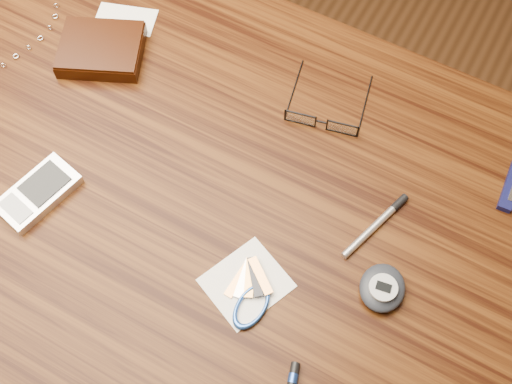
% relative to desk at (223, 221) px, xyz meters
% --- Properties ---
extents(ground, '(3.80, 3.80, 0.00)m').
position_rel_desk_xyz_m(ground, '(0.00, 0.00, -0.65)').
color(ground, '#472814').
rests_on(ground, ground).
extents(desk, '(1.00, 0.70, 0.75)m').
position_rel_desk_xyz_m(desk, '(0.00, 0.00, 0.00)').
color(desk, '#371B08').
rests_on(desk, ground).
extents(wallet_and_card, '(0.15, 0.19, 0.03)m').
position_rel_desk_xyz_m(wallet_and_card, '(-0.27, 0.12, 0.12)').
color(wallet_and_card, black).
rests_on(wallet_and_card, desk).
extents(eyeglasses, '(0.13, 0.13, 0.02)m').
position_rel_desk_xyz_m(eyeglasses, '(0.07, 0.16, 0.11)').
color(eyeglasses, black).
rests_on(eyeglasses, desk).
extents(pda_phone, '(0.08, 0.12, 0.02)m').
position_rel_desk_xyz_m(pda_phone, '(-0.21, -0.12, 0.11)').
color(pda_phone, silver).
rests_on(pda_phone, desk).
extents(pedometer, '(0.07, 0.07, 0.03)m').
position_rel_desk_xyz_m(pedometer, '(0.25, -0.03, 0.11)').
color(pedometer, black).
rests_on(pedometer, desk).
extents(notepad_keys, '(0.12, 0.12, 0.01)m').
position_rel_desk_xyz_m(notepad_keys, '(0.11, -0.11, 0.11)').
color(notepad_keys, white).
rests_on(notepad_keys, desk).
extents(pocket_knife, '(0.02, 0.08, 0.01)m').
position_rel_desk_xyz_m(pocket_knife, '(0.35, 0.20, 0.11)').
color(pocket_knife, '#0E0F38').
rests_on(pocket_knife, desk).
extents(silver_pen, '(0.05, 0.12, 0.01)m').
position_rel_desk_xyz_m(silver_pen, '(0.21, 0.06, 0.11)').
color(silver_pen, '#B8B9BD').
rests_on(silver_pen, desk).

